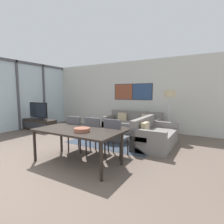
# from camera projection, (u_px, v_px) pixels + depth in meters

# --- Properties ---
(ground_plane) EXTENTS (24.00, 24.00, 0.00)m
(ground_plane) POSITION_uv_depth(u_px,v_px,m) (5.00, 173.00, 3.27)
(ground_plane) COLOR brown
(wall_back) EXTENTS (8.10, 0.09, 2.80)m
(wall_back) POSITION_uv_depth(u_px,v_px,m) (124.00, 95.00, 7.42)
(wall_back) COLOR silver
(wall_back) RESTS_ON ground_plane
(window_wall_left) EXTENTS (0.07, 5.02, 2.80)m
(window_wall_left) POSITION_uv_depth(u_px,v_px,m) (17.00, 92.00, 7.02)
(window_wall_left) COLOR silver
(window_wall_left) RESTS_ON ground_plane
(area_rug) EXTENTS (2.58, 1.86, 0.01)m
(area_rug) POSITION_uv_depth(u_px,v_px,m) (116.00, 141.00, 5.48)
(area_rug) COLOR #333D4C
(area_rug) RESTS_ON ground_plane
(tv_console) EXTENTS (1.59, 0.49, 0.44)m
(tv_console) POSITION_uv_depth(u_px,v_px,m) (39.00, 125.00, 7.12)
(tv_console) COLOR black
(tv_console) RESTS_ON ground_plane
(television) EXTENTS (1.02, 0.20, 0.68)m
(television) POSITION_uv_depth(u_px,v_px,m) (38.00, 111.00, 7.06)
(television) COLOR #2D2D33
(television) RESTS_ON tv_console
(sofa_main) EXTENTS (2.10, 0.92, 0.80)m
(sofa_main) POSITION_uv_depth(u_px,v_px,m) (133.00, 126.00, 6.60)
(sofa_main) COLOR slate
(sofa_main) RESTS_ON ground_plane
(sofa_side) EXTENTS (0.92, 1.61, 0.80)m
(sofa_side) POSITION_uv_depth(u_px,v_px,m) (153.00, 137.00, 4.93)
(sofa_side) COLOR slate
(sofa_side) RESTS_ON ground_plane
(coffee_table) EXTENTS (0.88, 0.88, 0.39)m
(coffee_table) POSITION_uv_depth(u_px,v_px,m) (116.00, 132.00, 5.45)
(coffee_table) COLOR black
(coffee_table) RESTS_ON ground_plane
(dining_table) EXTENTS (1.87, 0.90, 0.72)m
(dining_table) POSITION_uv_depth(u_px,v_px,m) (77.00, 133.00, 3.68)
(dining_table) COLOR black
(dining_table) RESTS_ON ground_plane
(dining_chair_left) EXTENTS (0.46, 0.46, 0.91)m
(dining_chair_left) POSITION_uv_depth(u_px,v_px,m) (77.00, 131.00, 4.50)
(dining_chair_left) COLOR #4C4C51
(dining_chair_left) RESTS_ON ground_plane
(dining_chair_centre) EXTENTS (0.46, 0.46, 0.91)m
(dining_chair_centre) POSITION_uv_depth(u_px,v_px,m) (95.00, 133.00, 4.28)
(dining_chair_centre) COLOR #4C4C51
(dining_chair_centre) RESTS_ON ground_plane
(dining_chair_right) EXTENTS (0.46, 0.46, 0.91)m
(dining_chair_right) POSITION_uv_depth(u_px,v_px,m) (115.00, 136.00, 4.02)
(dining_chair_right) COLOR #4C4C51
(dining_chair_right) RESTS_ON ground_plane
(fruit_bowl) EXTENTS (0.32, 0.32, 0.08)m
(fruit_bowl) POSITION_uv_depth(u_px,v_px,m) (82.00, 130.00, 3.50)
(fruit_bowl) COLOR #995642
(fruit_bowl) RESTS_ON dining_table
(floor_lamp) EXTENTS (0.36, 0.36, 1.59)m
(floor_lamp) POSITION_uv_depth(u_px,v_px,m) (170.00, 97.00, 5.67)
(floor_lamp) COLOR #2D2D33
(floor_lamp) RESTS_ON ground_plane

